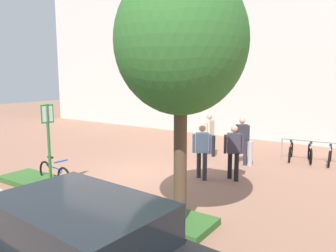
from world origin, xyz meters
name	(u,v)px	position (x,y,z in m)	size (l,w,h in m)	color
ground_plane	(134,174)	(0.00, 0.00, 0.00)	(60.00, 60.00, 0.00)	#936651
building_facade	(239,41)	(0.00, 8.67, 5.00)	(28.00, 1.20, 10.00)	silver
planter_strip	(89,196)	(0.46, -2.39, 0.08)	(7.00, 1.10, 0.16)	#336028
tree_sidewalk	(181,43)	(3.22, -2.32, 3.86)	(2.70, 2.70, 5.37)	brown
parking_sign_post	(48,134)	(-1.12, -2.39, 1.59)	(0.09, 0.36, 2.44)	#2D7238
bike_at_sign	(55,174)	(-1.19, -2.20, 0.35)	(1.67, 0.42, 0.86)	black
bike_rack_cluster	(310,153)	(4.47, 4.92, 0.35)	(2.10, 1.61, 0.83)	#99999E
bollard_steel	(250,154)	(2.81, 3.09, 0.45)	(0.16, 0.16, 0.90)	#ADADB2
person_shirt_blue	(202,148)	(2.07, 0.80, 0.98)	(0.54, 0.40, 1.72)	#2D2D38
person_suited_navy	(234,149)	(2.92, 1.27, 0.98)	(0.55, 0.40, 1.72)	black
person_suited_dark	(242,138)	(2.45, 3.14, 0.98)	(0.48, 0.47, 1.72)	#2D2D38
person_shirt_white	(209,132)	(0.93, 3.55, 0.98)	(0.45, 0.61, 1.72)	black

